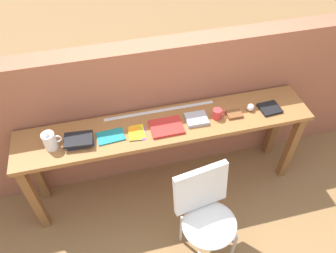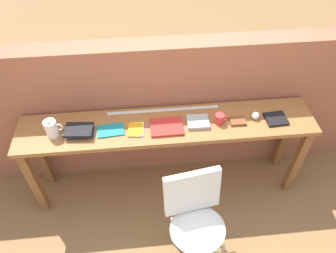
{
  "view_description": "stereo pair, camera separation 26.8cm",
  "coord_description": "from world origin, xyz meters",
  "px_view_note": "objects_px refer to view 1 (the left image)",
  "views": [
    {
      "loc": [
        -0.45,
        -1.56,
        2.83
      ],
      "look_at": [
        0.0,
        0.25,
        0.9
      ],
      "focal_mm": 35.0,
      "sensor_mm": 36.0,
      "label": 1
    },
    {
      "loc": [
        -0.18,
        -1.6,
        2.83
      ],
      "look_at": [
        0.0,
        0.25,
        0.9
      ],
      "focal_mm": 35.0,
      "sensor_mm": 36.0,
      "label": 2
    }
  ],
  "objects_px": {
    "pitcher_white": "(50,141)",
    "leather_journal_brown": "(234,114)",
    "book_repair_rightmost": "(270,108)",
    "magazine_cycling": "(111,136)",
    "pamphlet_pile_colourful": "(137,133)",
    "sports_ball_small": "(250,107)",
    "book_open_centre": "(167,127)",
    "mug": "(217,114)",
    "book_stack_leftmost": "(79,140)",
    "chair_white_moulded": "(206,212)"
  },
  "relations": [
    {
      "from": "pitcher_white",
      "to": "leather_journal_brown",
      "type": "xyz_separation_m",
      "value": [
        1.51,
        -0.0,
        -0.07
      ]
    },
    {
      "from": "leather_journal_brown",
      "to": "book_repair_rightmost",
      "type": "xyz_separation_m",
      "value": [
        0.33,
        -0.0,
        -0.0
      ]
    },
    {
      "from": "magazine_cycling",
      "to": "pamphlet_pile_colourful",
      "type": "height_order",
      "value": "same"
    },
    {
      "from": "pitcher_white",
      "to": "pamphlet_pile_colourful",
      "type": "xyz_separation_m",
      "value": [
        0.67,
        -0.01,
        -0.07
      ]
    },
    {
      "from": "leather_journal_brown",
      "to": "sports_ball_small",
      "type": "relative_size",
      "value": 1.95
    },
    {
      "from": "pamphlet_pile_colourful",
      "to": "book_open_centre",
      "type": "relative_size",
      "value": 0.67
    },
    {
      "from": "book_open_centre",
      "to": "mug",
      "type": "height_order",
      "value": "mug"
    },
    {
      "from": "book_stack_leftmost",
      "to": "pamphlet_pile_colourful",
      "type": "height_order",
      "value": "book_stack_leftmost"
    },
    {
      "from": "magazine_cycling",
      "to": "book_repair_rightmost",
      "type": "bearing_deg",
      "value": -4.82
    },
    {
      "from": "magazine_cycling",
      "to": "mug",
      "type": "height_order",
      "value": "mug"
    },
    {
      "from": "leather_journal_brown",
      "to": "sports_ball_small",
      "type": "bearing_deg",
      "value": 11.02
    },
    {
      "from": "book_open_centre",
      "to": "chair_white_moulded",
      "type": "bearing_deg",
      "value": -75.76
    },
    {
      "from": "book_stack_leftmost",
      "to": "magazine_cycling",
      "type": "height_order",
      "value": "book_stack_leftmost"
    },
    {
      "from": "book_stack_leftmost",
      "to": "mug",
      "type": "bearing_deg",
      "value": 0.48
    },
    {
      "from": "magazine_cycling",
      "to": "book_repair_rightmost",
      "type": "distance_m",
      "value": 1.39
    },
    {
      "from": "book_open_centre",
      "to": "sports_ball_small",
      "type": "relative_size",
      "value": 4.0
    },
    {
      "from": "book_stack_leftmost",
      "to": "book_open_centre",
      "type": "bearing_deg",
      "value": -0.46
    },
    {
      "from": "chair_white_moulded",
      "to": "book_open_centre",
      "type": "bearing_deg",
      "value": 104.62
    },
    {
      "from": "pitcher_white",
      "to": "magazine_cycling",
      "type": "relative_size",
      "value": 0.85
    },
    {
      "from": "pitcher_white",
      "to": "book_open_centre",
      "type": "distance_m",
      "value": 0.92
    },
    {
      "from": "book_repair_rightmost",
      "to": "magazine_cycling",
      "type": "bearing_deg",
      "value": 176.05
    },
    {
      "from": "pamphlet_pile_colourful",
      "to": "sports_ball_small",
      "type": "distance_m",
      "value": 1.01
    },
    {
      "from": "book_stack_leftmost",
      "to": "magazine_cycling",
      "type": "distance_m",
      "value": 0.24
    },
    {
      "from": "pamphlet_pile_colourful",
      "to": "mug",
      "type": "distance_m",
      "value": 0.7
    },
    {
      "from": "pamphlet_pile_colourful",
      "to": "sports_ball_small",
      "type": "height_order",
      "value": "sports_ball_small"
    },
    {
      "from": "chair_white_moulded",
      "to": "leather_journal_brown",
      "type": "height_order",
      "value": "leather_journal_brown"
    },
    {
      "from": "book_stack_leftmost",
      "to": "book_open_centre",
      "type": "distance_m",
      "value": 0.7
    },
    {
      "from": "chair_white_moulded",
      "to": "leather_journal_brown",
      "type": "bearing_deg",
      "value": 55.81
    },
    {
      "from": "pamphlet_pile_colourful",
      "to": "chair_white_moulded",
      "type": "bearing_deg",
      "value": -56.57
    },
    {
      "from": "sports_ball_small",
      "to": "book_repair_rightmost",
      "type": "height_order",
      "value": "sports_ball_small"
    },
    {
      "from": "magazine_cycling",
      "to": "mug",
      "type": "distance_m",
      "value": 0.9
    },
    {
      "from": "book_stack_leftmost",
      "to": "sports_ball_small",
      "type": "xyz_separation_m",
      "value": [
        1.46,
        0.03,
        0.0
      ]
    },
    {
      "from": "pitcher_white",
      "to": "book_repair_rightmost",
      "type": "relative_size",
      "value": 1.04
    },
    {
      "from": "chair_white_moulded",
      "to": "sports_ball_small",
      "type": "relative_size",
      "value": 13.41
    },
    {
      "from": "book_stack_leftmost",
      "to": "sports_ball_small",
      "type": "relative_size",
      "value": 3.52
    },
    {
      "from": "pamphlet_pile_colourful",
      "to": "leather_journal_brown",
      "type": "relative_size",
      "value": 1.38
    },
    {
      "from": "pitcher_white",
      "to": "magazine_cycling",
      "type": "bearing_deg",
      "value": 0.15
    },
    {
      "from": "pamphlet_pile_colourful",
      "to": "sports_ball_small",
      "type": "bearing_deg",
      "value": 2.21
    },
    {
      "from": "book_open_centre",
      "to": "sports_ball_small",
      "type": "bearing_deg",
      "value": 2.32
    },
    {
      "from": "pamphlet_pile_colourful",
      "to": "book_stack_leftmost",
      "type": "bearing_deg",
      "value": 178.9
    },
    {
      "from": "magazine_cycling",
      "to": "sports_ball_small",
      "type": "xyz_separation_m",
      "value": [
        1.22,
        0.03,
        0.03
      ]
    },
    {
      "from": "book_stack_leftmost",
      "to": "mug",
      "type": "xyz_separation_m",
      "value": [
        1.15,
        0.01,
        0.01
      ]
    },
    {
      "from": "book_stack_leftmost",
      "to": "book_repair_rightmost",
      "type": "relative_size",
      "value": 1.33
    },
    {
      "from": "pitcher_white",
      "to": "leather_journal_brown",
      "type": "bearing_deg",
      "value": -0.08
    },
    {
      "from": "book_repair_rightmost",
      "to": "book_stack_leftmost",
      "type": "bearing_deg",
      "value": 176.27
    },
    {
      "from": "mug",
      "to": "sports_ball_small",
      "type": "bearing_deg",
      "value": 3.75
    },
    {
      "from": "chair_white_moulded",
      "to": "sports_ball_small",
      "type": "height_order",
      "value": "sports_ball_small"
    },
    {
      "from": "book_stack_leftmost",
      "to": "leather_journal_brown",
      "type": "height_order",
      "value": "book_stack_leftmost"
    },
    {
      "from": "book_stack_leftmost",
      "to": "book_open_centre",
      "type": "height_order",
      "value": "book_stack_leftmost"
    },
    {
      "from": "magazine_cycling",
      "to": "leather_journal_brown",
      "type": "xyz_separation_m",
      "value": [
        1.06,
        -0.0,
        0.01
      ]
    }
  ]
}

